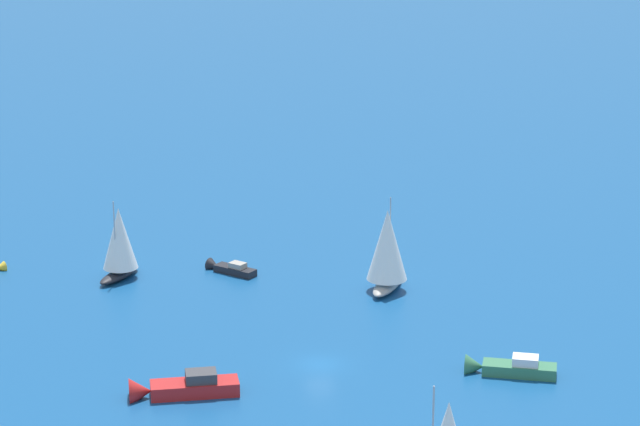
# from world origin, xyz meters

# --- Properties ---
(ground_plane) EXTENTS (2000.00, 2000.00, 0.00)m
(ground_plane) POSITION_xyz_m (0.00, 0.00, 0.00)
(ground_plane) COLOR navy
(motorboat_inshore) EXTENTS (4.84, 8.43, 2.38)m
(motorboat_inshore) POSITION_xyz_m (4.97, 16.29, 0.64)
(motorboat_inshore) COLOR #33704C
(motorboat_inshore) RESTS_ON ground_plane
(motorboat_mid_cluster) EXTENTS (5.33, 5.50, 1.77)m
(motorboat_mid_cluster) POSITION_xyz_m (-27.01, -5.75, 0.48)
(motorboat_mid_cluster) COLOR black
(motorboat_mid_cluster) RESTS_ON ground_plane
(motorboat_outer_ring_a) EXTENTS (2.48, 9.52, 2.76)m
(motorboat_outer_ring_a) POSITION_xyz_m (4.86, -13.20, 0.74)
(motorboat_outer_ring_a) COLOR #B21E1E
(motorboat_outer_ring_a) RESTS_ON ground_plane
(sailboat_outer_ring_e) EXTENTS (6.80, 5.59, 8.92)m
(sailboat_outer_ring_e) POSITION_xyz_m (-27.16, -17.60, 4.07)
(sailboat_outer_ring_e) COLOR black
(sailboat_outer_ring_e) RESTS_ON ground_plane
(sailboat_outer_ring_f) EXTENTS (7.87, 5.99, 10.07)m
(sailboat_outer_ring_f) POSITION_xyz_m (-18.51, 10.25, 4.60)
(sailboat_outer_ring_f) COLOR #9E9993
(sailboat_outer_ring_f) RESTS_ON ground_plane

